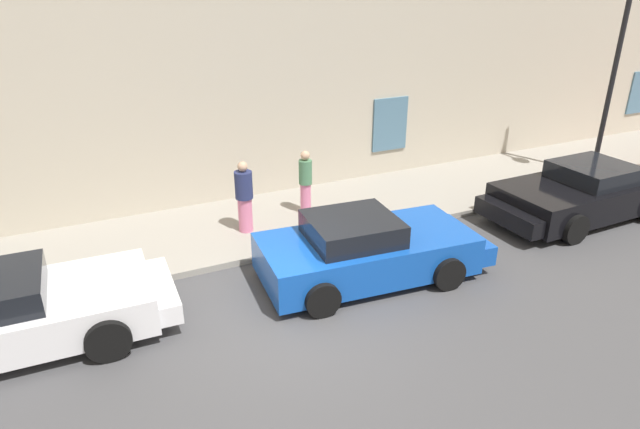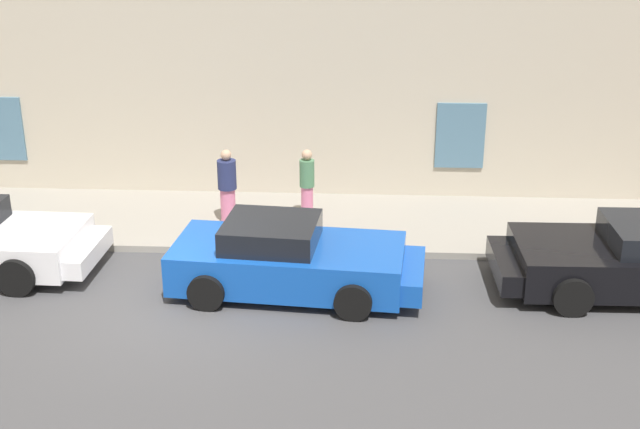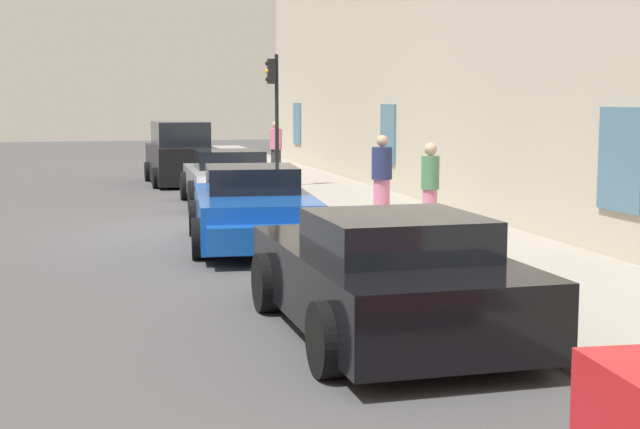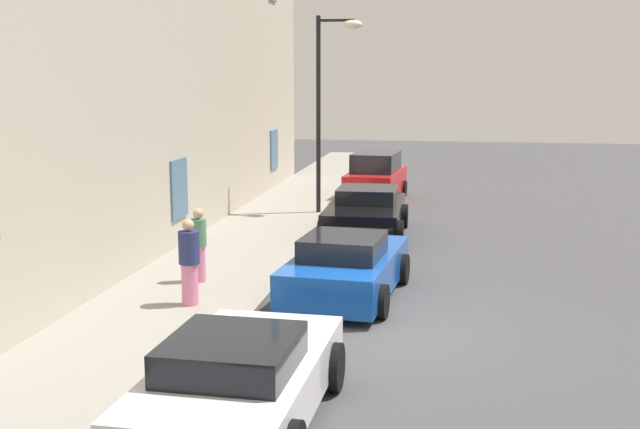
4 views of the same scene
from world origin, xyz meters
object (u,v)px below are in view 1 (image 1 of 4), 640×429
(sportscar_white_middle, at_px, (576,195))
(sportscar_red_lead, at_px, (24,311))
(sportscar_yellow_flank, at_px, (373,249))
(pedestrian_admiring, at_px, (305,181))
(pedestrian_bystander, at_px, (244,197))
(street_lamp, at_px, (638,26))

(sportscar_white_middle, bearing_deg, sportscar_red_lead, 178.98)
(sportscar_yellow_flank, height_order, pedestrian_admiring, pedestrian_admiring)
(sportscar_white_middle, bearing_deg, pedestrian_bystander, 162.04)
(sportscar_red_lead, bearing_deg, street_lamp, 4.56)
(sportscar_yellow_flank, height_order, sportscar_white_middle, sportscar_yellow_flank)
(sportscar_white_middle, distance_m, pedestrian_bystander, 7.98)
(street_lamp, height_order, pedestrian_bystander, street_lamp)
(street_lamp, height_order, pedestrian_admiring, street_lamp)
(street_lamp, xyz_separation_m, pedestrian_bystander, (-10.46, 1.06, -3.32))
(sportscar_red_lead, height_order, pedestrian_admiring, pedestrian_admiring)
(pedestrian_bystander, bearing_deg, sportscar_white_middle, -17.96)
(sportscar_white_middle, distance_m, pedestrian_admiring, 6.58)
(street_lamp, bearing_deg, pedestrian_bystander, 174.22)
(sportscar_yellow_flank, distance_m, pedestrian_admiring, 3.17)
(sportscar_red_lead, relative_size, sportscar_white_middle, 0.99)
(pedestrian_bystander, bearing_deg, sportscar_red_lead, -153.10)
(sportscar_red_lead, height_order, sportscar_white_middle, sportscar_white_middle)
(sportscar_yellow_flank, relative_size, street_lamp, 0.76)
(sportscar_red_lead, bearing_deg, sportscar_yellow_flank, -5.07)
(sportscar_yellow_flank, relative_size, pedestrian_bystander, 2.81)
(sportscar_yellow_flank, xyz_separation_m, pedestrian_bystander, (-1.68, 2.79, 0.39))
(sportscar_yellow_flank, xyz_separation_m, pedestrian_admiring, (-0.03, 3.14, 0.36))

